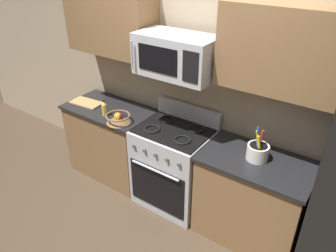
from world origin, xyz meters
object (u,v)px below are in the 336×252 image
object	(u,v)px
range_oven	(174,165)
utensil_crock	(258,151)
cutting_board	(86,103)
bottle_oil	(104,108)
fruit_basket	(118,118)
microwave	(176,55)

from	to	relation	value
range_oven	utensil_crock	distance (m)	1.02
cutting_board	bottle_oil	xyz separation A→B (m)	(0.40, -0.09, 0.08)
bottle_oil	fruit_basket	bearing A→B (deg)	-9.44
utensil_crock	microwave	bearing A→B (deg)	179.35
range_oven	bottle_oil	bearing A→B (deg)	-169.25
range_oven	cutting_board	world-z (taller)	range_oven
range_oven	utensil_crock	world-z (taller)	utensil_crock
fruit_basket	cutting_board	distance (m)	0.65
range_oven	utensil_crock	size ratio (longest dim) A/B	3.41
fruit_basket	bottle_oil	world-z (taller)	bottle_oil
bottle_oil	range_oven	bearing A→B (deg)	10.75
bottle_oil	utensil_crock	bearing A→B (deg)	5.81
fruit_basket	bottle_oil	bearing A→B (deg)	170.56
cutting_board	microwave	bearing A→B (deg)	4.26
range_oven	bottle_oil	world-z (taller)	bottle_oil
fruit_basket	cutting_board	bearing A→B (deg)	168.33
microwave	cutting_board	xyz separation A→B (m)	(-1.22, -0.09, -0.78)
range_oven	fruit_basket	size ratio (longest dim) A/B	4.14
range_oven	fruit_basket	distance (m)	0.79
utensil_crock	fruit_basket	bearing A→B (deg)	-171.73
range_oven	microwave	bearing A→B (deg)	90.04
microwave	utensil_crock	bearing A→B (deg)	-0.65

